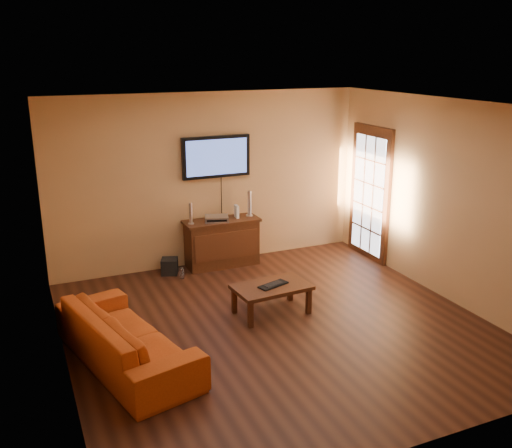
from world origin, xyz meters
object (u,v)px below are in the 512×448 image
coffee_table (271,289)px  av_receiver (217,218)px  subwoofer (170,266)px  speaker_right (249,205)px  television (216,157)px  keyboard (273,285)px  game_console (237,211)px  sofa (125,328)px  media_console (222,242)px  speaker_left (191,214)px  bottle (182,273)px

coffee_table → av_receiver: bearing=92.1°
coffee_table → subwoofer: (-0.85, 1.87, -0.22)m
speaker_right → av_receiver: size_ratio=1.13×
television → av_receiver: 0.95m
av_receiver → keyboard: bearing=-69.8°
subwoofer → keyboard: keyboard is taller
television → game_console: 0.92m
television → subwoofer: bearing=-166.3°
subwoofer → coffee_table: bearing=-44.2°
subwoofer → sofa: bearing=-94.1°
media_console → keyboard: (-0.01, -1.91, 0.02)m
coffee_table → game_console: 2.00m
subwoofer → speaker_right: bearing=23.7°
game_console → television: bearing=151.9°
speaker_left → av_receiver: (0.41, -0.01, -0.11)m
speaker_left → speaker_right: size_ratio=0.81×
speaker_right → av_receiver: (-0.58, -0.06, -0.15)m
media_console → coffee_table: 1.89m
av_receiver → sofa: bearing=-111.4°
sofa → speaker_right: size_ratio=5.17×
speaker_right → game_console: speaker_right is taller
speaker_left → keyboard: bearing=-75.3°
game_console → speaker_left: bearing=-173.1°
television → speaker_left: size_ratio=3.32×
television → coffee_table: (-0.02, -2.08, -1.38)m
coffee_table → sofa: size_ratio=0.48×
television → game_console: television is taller
speaker_right → game_console: size_ratio=2.02×
game_console → speaker_right: bearing=5.4°
subwoofer → keyboard: size_ratio=0.55×
media_console → av_receiver: av_receiver is taller
television → coffee_table: size_ratio=1.08×
speaker_right → game_console: bearing=-178.5°
bottle → coffee_table: bearing=-65.4°
television → speaker_left: 0.97m
coffee_table → av_receiver: av_receiver is taller
media_console → bottle: size_ratio=6.43×
coffee_table → keyboard: bearing=-40.0°
speaker_right → bottle: size_ratio=2.20×
game_console → coffee_table: bearing=-94.6°
television → coffee_table: 2.50m
game_console → keyboard: bearing=-94.1°
media_console → speaker_left: 0.73m
av_receiver → keyboard: 1.92m
television → keyboard: 2.47m
speaker_left → keyboard: speaker_left is taller
sofa → subwoofer: size_ratio=8.72×
television → subwoofer: 1.83m
sofa → keyboard: (1.99, 0.47, -0.01)m
speaker_right → keyboard: 2.07m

